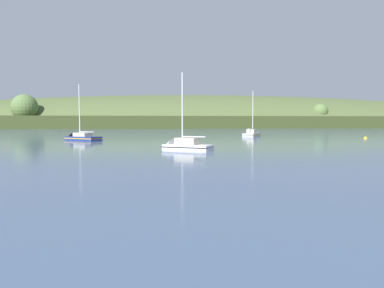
% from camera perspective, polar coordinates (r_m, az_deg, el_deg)
% --- Properties ---
extents(far_shoreline_hill, '(546.61, 137.26, 40.05)m').
position_cam_1_polar(far_shoreline_hill, '(229.67, 2.54, 2.84)').
color(far_shoreline_hill, '#35401E').
rests_on(far_shoreline_hill, ground).
extents(sailboat_near_mooring, '(6.41, 5.51, 9.91)m').
position_cam_1_polar(sailboat_near_mooring, '(41.99, -1.64, -0.54)').
color(sailboat_near_mooring, white).
rests_on(sailboat_near_mooring, ground).
extents(sailboat_midwater_white, '(7.25, 6.92, 10.88)m').
position_cam_1_polar(sailboat_midwater_white, '(66.05, -17.34, 0.75)').
color(sailboat_midwater_white, navy).
rests_on(sailboat_midwater_white, ground).
extents(sailboat_far_left, '(6.25, 7.61, 11.09)m').
position_cam_1_polar(sailboat_far_left, '(81.41, 9.57, 1.44)').
color(sailboat_far_left, '#ADB2BC').
rests_on(sailboat_far_left, ground).
extents(mooring_buoy_midchannel, '(0.69, 0.69, 0.77)m').
position_cam_1_polar(mooring_buoy_midchannel, '(78.02, 25.74, 0.80)').
color(mooring_buoy_midchannel, yellow).
rests_on(mooring_buoy_midchannel, ground).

